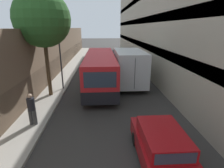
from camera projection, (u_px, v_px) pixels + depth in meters
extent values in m
plane|color=#33302D|center=(109.00, 85.00, 16.21)|extent=(150.00, 150.00, 0.00)
cube|color=#9E998E|center=(59.00, 85.00, 15.92)|extent=(1.79, 60.00, 0.15)
cube|color=brown|center=(31.00, 59.00, 15.05)|extent=(2.40, 60.00, 5.01)
cube|color=black|center=(41.00, 76.00, 15.55)|extent=(1.08, 60.00, 2.01)
cube|color=#A89E89|center=(173.00, 13.00, 14.61)|extent=(2.40, 60.00, 12.49)
cube|color=#333D47|center=(162.00, 51.00, 15.53)|extent=(1.08, 60.00, 0.70)
cube|color=#333D47|center=(165.00, 18.00, 14.69)|extent=(1.08, 60.00, 0.70)
cube|color=#9E0F14|center=(162.00, 152.00, 6.59)|extent=(1.72, 4.27, 0.70)
cube|color=#9E0F14|center=(163.00, 137.00, 6.50)|extent=(1.52, 2.35, 0.53)
cube|color=#2D3847|center=(176.00, 159.00, 5.39)|extent=(1.35, 0.03, 0.40)
cylinder|color=black|center=(135.00, 139.00, 7.85)|extent=(0.16, 0.60, 0.60)
cylinder|color=black|center=(169.00, 138.00, 7.94)|extent=(0.16, 0.60, 0.60)
cube|color=red|center=(100.00, 68.00, 15.43)|extent=(2.42, 10.14, 2.45)
cube|color=black|center=(101.00, 77.00, 15.67)|extent=(2.44, 10.16, 0.86)
cube|color=#2D3847|center=(100.00, 64.00, 15.31)|extent=(2.45, 9.33, 0.79)
cube|color=#2D3847|center=(100.00, 80.00, 10.47)|extent=(1.98, 0.04, 0.98)
cylinder|color=black|center=(91.00, 72.00, 18.70)|extent=(0.24, 1.00, 1.00)
cylinder|color=black|center=(110.00, 72.00, 18.83)|extent=(0.24, 1.00, 1.00)
cylinder|color=black|center=(86.00, 93.00, 12.73)|extent=(0.24, 1.00, 1.00)
cylinder|color=black|center=(115.00, 93.00, 12.86)|extent=(0.24, 1.00, 1.00)
cube|color=silver|center=(124.00, 63.00, 18.90)|extent=(2.32, 1.98, 2.00)
cube|color=silver|center=(129.00, 67.00, 15.43)|extent=(2.42, 5.08, 2.77)
cube|color=#4C4C4C|center=(135.00, 74.00, 13.01)|extent=(0.05, 0.02, 2.35)
cylinder|color=black|center=(114.00, 72.00, 19.12)|extent=(0.22, 0.96, 0.96)
cylinder|color=black|center=(134.00, 71.00, 19.25)|extent=(0.22, 0.96, 0.96)
cylinder|color=black|center=(119.00, 86.00, 14.44)|extent=(0.22, 0.96, 0.96)
cylinder|color=black|center=(144.00, 85.00, 14.57)|extent=(0.22, 0.96, 0.96)
cylinder|color=#383838|center=(31.00, 117.00, 9.20)|extent=(0.19, 0.19, 0.84)
cylinder|color=#383838|center=(35.00, 117.00, 9.22)|extent=(0.19, 0.19, 0.84)
cylinder|color=black|center=(31.00, 104.00, 8.98)|extent=(0.39, 0.39, 0.67)
sphere|color=tan|center=(30.00, 96.00, 8.84)|extent=(0.23, 0.23, 0.23)
cylinder|color=#38383D|center=(59.00, 42.00, 13.67)|extent=(0.12, 0.12, 7.75)
cylinder|color=#4C3823|center=(48.00, 68.00, 12.82)|extent=(0.28, 0.28, 4.14)
sphere|color=#285623|center=(42.00, 19.00, 11.77)|extent=(3.82, 3.82, 3.82)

